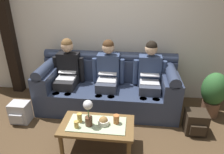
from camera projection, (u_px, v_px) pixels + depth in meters
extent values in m
plane|color=#4C3823|center=(97.00, 152.00, 2.76)|extent=(14.00, 14.00, 0.00)
cube|color=silver|center=(111.00, 21.00, 3.68)|extent=(6.00, 0.12, 2.90)
cube|color=black|center=(6.00, 20.00, 3.78)|extent=(0.20, 0.20, 2.90)
cube|color=#2D3851|center=(107.00, 97.00, 3.66)|extent=(2.38, 0.88, 0.42)
cube|color=#2D3851|center=(110.00, 69.00, 3.79)|extent=(2.38, 0.22, 0.40)
cylinder|color=#2D3851|center=(110.00, 56.00, 3.68)|extent=(2.38, 0.18, 0.18)
cube|color=#2D3851|center=(48.00, 77.00, 3.63)|extent=(0.28, 0.88, 0.28)
cylinder|color=#2D3851|center=(47.00, 67.00, 3.55)|extent=(0.18, 0.88, 0.18)
cube|color=#2D3851|center=(170.00, 83.00, 3.41)|extent=(0.28, 0.88, 0.28)
cylinder|color=#2D3851|center=(171.00, 73.00, 3.33)|extent=(0.18, 0.88, 0.18)
cube|color=#232326|center=(66.00, 83.00, 3.56)|extent=(0.34, 0.40, 0.15)
cylinder|color=#232326|center=(57.00, 104.00, 3.46)|extent=(0.12, 0.12, 0.42)
cylinder|color=#232326|center=(69.00, 105.00, 3.44)|extent=(0.12, 0.12, 0.42)
cube|color=black|center=(69.00, 67.00, 3.70)|extent=(0.38, 0.22, 0.54)
cylinder|color=black|center=(56.00, 68.00, 3.69)|extent=(0.09, 0.09, 0.44)
cylinder|color=black|center=(82.00, 70.00, 3.65)|extent=(0.09, 0.09, 0.44)
sphere|color=tan|center=(67.00, 46.00, 3.51)|extent=(0.21, 0.21, 0.21)
sphere|color=brown|center=(67.00, 44.00, 3.50)|extent=(0.19, 0.19, 0.19)
cube|color=silver|center=(66.00, 78.00, 3.55)|extent=(0.31, 0.22, 0.02)
cube|color=silver|center=(68.00, 69.00, 3.64)|extent=(0.31, 0.20, 0.10)
cube|color=black|center=(68.00, 69.00, 3.64)|extent=(0.27, 0.17, 0.08)
cube|color=#383D4C|center=(107.00, 85.00, 3.49)|extent=(0.34, 0.40, 0.15)
cylinder|color=#383D4C|center=(99.00, 107.00, 3.39)|extent=(0.12, 0.12, 0.42)
cylinder|color=#383D4C|center=(111.00, 108.00, 3.37)|extent=(0.12, 0.12, 0.42)
cube|color=navy|center=(109.00, 69.00, 3.62)|extent=(0.38, 0.22, 0.54)
cylinder|color=navy|center=(95.00, 70.00, 3.62)|extent=(0.09, 0.09, 0.44)
cylinder|color=navy|center=(122.00, 71.00, 3.57)|extent=(0.09, 0.09, 0.44)
sphere|color=tan|center=(108.00, 48.00, 3.44)|extent=(0.21, 0.21, 0.21)
sphere|color=#472D19|center=(108.00, 45.00, 3.42)|extent=(0.19, 0.19, 0.19)
cube|color=silver|center=(107.00, 80.00, 3.47)|extent=(0.31, 0.22, 0.02)
cube|color=silver|center=(108.00, 71.00, 3.56)|extent=(0.31, 0.20, 0.09)
cube|color=black|center=(108.00, 71.00, 3.56)|extent=(0.27, 0.17, 0.07)
cube|color=#383D4C|center=(149.00, 87.00, 3.42)|extent=(0.34, 0.40, 0.15)
cylinder|color=#383D4C|center=(142.00, 110.00, 3.31)|extent=(0.12, 0.12, 0.42)
cylinder|color=#383D4C|center=(155.00, 111.00, 3.29)|extent=(0.12, 0.12, 0.42)
cube|color=navy|center=(149.00, 71.00, 3.55)|extent=(0.38, 0.22, 0.54)
cylinder|color=navy|center=(136.00, 72.00, 3.55)|extent=(0.09, 0.09, 0.44)
cylinder|color=navy|center=(163.00, 73.00, 3.50)|extent=(0.09, 0.09, 0.44)
sphere|color=tan|center=(151.00, 49.00, 3.37)|extent=(0.21, 0.21, 0.21)
sphere|color=black|center=(151.00, 47.00, 3.35)|extent=(0.19, 0.19, 0.19)
cube|color=silver|center=(150.00, 82.00, 3.40)|extent=(0.31, 0.22, 0.02)
cube|color=silver|center=(150.00, 73.00, 3.47)|extent=(0.31, 0.21, 0.06)
cube|color=black|center=(150.00, 73.00, 3.46)|extent=(0.27, 0.18, 0.04)
cube|color=brown|center=(97.00, 126.00, 2.69)|extent=(0.96, 0.53, 0.04)
cube|color=#B2C69E|center=(97.00, 124.00, 2.67)|extent=(0.75, 0.37, 0.01)
cylinder|color=brown|center=(61.00, 146.00, 2.62)|extent=(0.06, 0.06, 0.36)
cylinder|color=brown|center=(129.00, 152.00, 2.53)|extent=(0.06, 0.06, 0.36)
cylinder|color=brown|center=(71.00, 125.00, 3.00)|extent=(0.06, 0.06, 0.36)
cylinder|color=brown|center=(130.00, 129.00, 2.92)|extent=(0.06, 0.06, 0.36)
cylinder|color=brown|center=(89.00, 121.00, 2.62)|extent=(0.10, 0.10, 0.12)
cylinder|color=#3D7538|center=(88.00, 112.00, 2.57)|extent=(0.01, 0.01, 0.14)
sphere|color=silver|center=(88.00, 105.00, 2.52)|extent=(0.12, 0.12, 0.12)
cylinder|color=silver|center=(103.00, 122.00, 2.65)|extent=(0.15, 0.15, 0.06)
sphere|color=olive|center=(103.00, 121.00, 2.64)|extent=(0.12, 0.12, 0.12)
cylinder|color=#B26633|center=(116.00, 119.00, 2.66)|extent=(0.08, 0.08, 0.12)
cylinder|color=gold|center=(76.00, 124.00, 2.59)|extent=(0.06, 0.06, 0.09)
cylinder|color=gold|center=(80.00, 118.00, 2.69)|extent=(0.07, 0.07, 0.12)
cube|color=#2D2319|center=(195.00, 122.00, 3.09)|extent=(0.31, 0.28, 0.35)
cube|color=#2D2319|center=(198.00, 131.00, 2.96)|extent=(0.22, 0.05, 0.16)
cube|color=#B7B7BC|center=(20.00, 112.00, 3.32)|extent=(0.29, 0.23, 0.34)
cube|color=#B7B7BC|center=(16.00, 119.00, 3.21)|extent=(0.21, 0.05, 0.15)
cylinder|color=brown|center=(210.00, 108.00, 3.50)|extent=(0.28, 0.28, 0.26)
ellipsoid|color=#2D602D|center=(214.00, 89.00, 3.34)|extent=(0.40, 0.40, 0.56)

